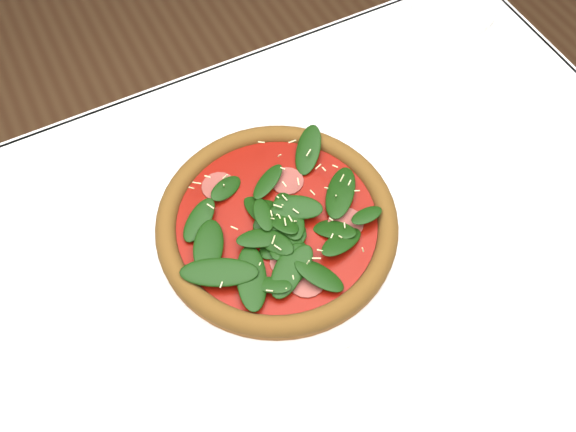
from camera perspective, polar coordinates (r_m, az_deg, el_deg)
dining_table at (r=0.86m, az=-2.12°, el=-11.63°), size 1.21×0.81×0.75m
plate at (r=0.82m, az=-0.97°, el=-1.18°), size 0.35×0.35×0.02m
pizza at (r=0.80m, az=-1.00°, el=-0.45°), size 0.32×0.32×0.04m
saucer_far at (r=1.12m, az=14.52°, el=17.59°), size 0.14×0.14×0.01m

